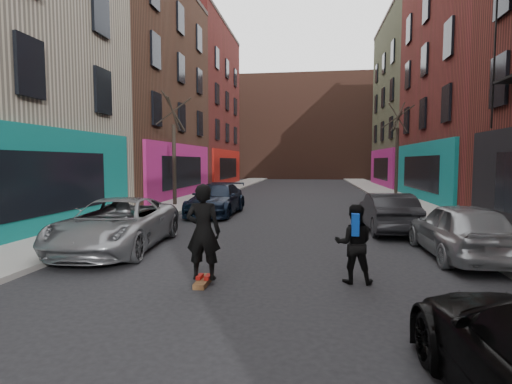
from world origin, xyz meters
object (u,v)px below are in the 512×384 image
(parked_left_end, at_px, (216,199))
(skateboard, at_px, (204,281))
(parked_right_end, at_px, (387,212))
(parked_left_far, at_px, (117,224))
(tree_left_far, at_px, (174,142))
(tree_right_far, at_px, (397,143))
(skateboarder, at_px, (203,232))
(parked_right_far, at_px, (460,230))
(pedestrian, at_px, (354,243))

(parked_left_end, height_order, skateboard, parked_left_end)
(skateboard, bearing_deg, parked_right_end, 54.17)
(parked_right_end, bearing_deg, parked_left_far, 25.37)
(tree_left_far, xyz_separation_m, tree_right_far, (12.40, 6.00, 0.15))
(parked_left_end, relative_size, skateboarder, 2.56)
(parked_left_far, xyz_separation_m, skateboard, (3.15, -2.65, -0.64))
(skateboarder, bearing_deg, parked_left_end, -78.32)
(tree_right_far, relative_size, parked_left_end, 1.42)
(parked_left_far, height_order, parked_right_end, parked_left_far)
(parked_left_far, height_order, parked_left_end, same)
(parked_left_end, height_order, parked_right_far, parked_right_far)
(parked_left_end, bearing_deg, tree_right_far, 43.75)
(parked_left_end, bearing_deg, skateboarder, -76.62)
(tree_right_far, xyz_separation_m, parked_right_far, (-1.60, -15.76, -2.83))
(tree_right_far, distance_m, skateboard, 20.36)
(tree_right_far, height_order, skateboarder, tree_right_far)
(parked_left_far, height_order, skateboarder, skateboarder)
(tree_right_far, distance_m, parked_left_end, 13.21)
(parked_left_far, bearing_deg, skateboarder, -44.76)
(parked_right_far, bearing_deg, parked_left_far, 0.71)
(tree_left_far, relative_size, parked_right_far, 1.57)
(tree_left_far, xyz_separation_m, skateboarder, (5.09, -12.68, -2.35))
(parked_left_far, bearing_deg, skateboard, -44.76)
(tree_left_far, height_order, parked_right_far, tree_left_far)
(parked_left_end, bearing_deg, parked_right_end, -25.23)
(skateboard, bearing_deg, pedestrian, 9.09)
(tree_right_far, height_order, pedestrian, tree_right_far)
(tree_right_far, bearing_deg, skateboard, -111.39)
(parked_right_end, height_order, skateboarder, skateboarder)
(tree_right_far, bearing_deg, parked_right_far, -95.80)
(parked_right_far, bearing_deg, skateboard, 26.06)
(parked_left_end, bearing_deg, pedestrian, -60.66)
(tree_left_far, relative_size, parked_left_far, 1.30)
(tree_left_far, distance_m, pedestrian, 14.80)
(tree_right_far, relative_size, parked_right_end, 1.69)
(tree_right_far, height_order, parked_right_end, tree_right_far)
(skateboarder, bearing_deg, parked_left_far, -40.75)
(tree_left_far, xyz_separation_m, parked_left_end, (2.92, -2.75, -2.69))
(parked_left_far, xyz_separation_m, parked_right_far, (8.87, 0.27, 0.01))
(parked_left_end, distance_m, parked_right_far, 10.55)
(parked_left_end, bearing_deg, parked_left_far, -96.64)
(parked_left_far, bearing_deg, parked_right_end, 22.05)
(parked_right_end, bearing_deg, skateboard, 53.48)
(parked_left_far, distance_m, skateboard, 4.17)
(parked_left_far, bearing_deg, tree_left_far, 96.28)
(tree_right_far, bearing_deg, parked_left_end, -137.30)
(tree_right_far, height_order, parked_right_far, tree_right_far)
(parked_left_end, height_order, skateboarder, skateboarder)
(parked_left_end, xyz_separation_m, parked_right_end, (6.80, -3.36, -0.03))
(parked_left_end, distance_m, skateboarder, 10.17)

